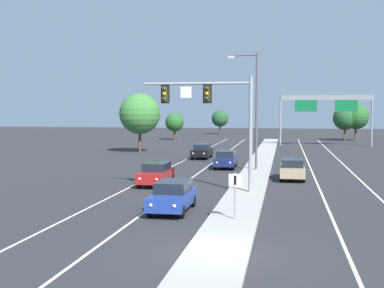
{
  "coord_description": "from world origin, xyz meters",
  "views": [
    {
      "loc": [
        2.39,
        -18.22,
        5.28
      ],
      "look_at": [
        -3.2,
        12.27,
        3.2
      ],
      "focal_mm": 47.61,
      "sensor_mm": 36.0,
      "label": 1
    }
  ],
  "objects_px": {
    "car_oncoming_black": "(202,151)",
    "tree_far_left_c": "(140,114)",
    "tree_far_right_c": "(356,117)",
    "car_oncoming_red": "(156,173)",
    "tree_far_left_b": "(220,118)",
    "street_lamp_median": "(254,104)",
    "car_receding_tan": "(292,169)",
    "car_oncoming_blue": "(173,196)",
    "highway_sign_gantry": "(326,104)",
    "median_sign_post": "(235,189)",
    "car_oncoming_navy": "(226,159)",
    "overhead_signal_mast": "(216,109)",
    "tree_far_left_a": "(175,122)",
    "tree_far_right_a": "(345,118)"
  },
  "relations": [
    {
      "from": "car_oncoming_black",
      "to": "tree_far_left_c",
      "type": "relative_size",
      "value": 0.61
    },
    {
      "from": "car_oncoming_black",
      "to": "tree_far_right_c",
      "type": "distance_m",
      "value": 42.05
    },
    {
      "from": "car_oncoming_red",
      "to": "tree_far_left_c",
      "type": "bearing_deg",
      "value": 108.57
    },
    {
      "from": "car_oncoming_red",
      "to": "tree_far_left_b",
      "type": "bearing_deg",
      "value": 93.87
    },
    {
      "from": "car_oncoming_black",
      "to": "street_lamp_median",
      "type": "bearing_deg",
      "value": -59.39
    },
    {
      "from": "car_receding_tan",
      "to": "car_oncoming_blue",
      "type": "bearing_deg",
      "value": -114.94
    },
    {
      "from": "highway_sign_gantry",
      "to": "car_oncoming_red",
      "type": "bearing_deg",
      "value": -109.11
    },
    {
      "from": "median_sign_post",
      "to": "tree_far_left_c",
      "type": "relative_size",
      "value": 0.3
    },
    {
      "from": "car_oncoming_navy",
      "to": "car_receding_tan",
      "type": "distance_m",
      "value": 8.92
    },
    {
      "from": "car_oncoming_red",
      "to": "tree_far_left_b",
      "type": "distance_m",
      "value": 75.62
    },
    {
      "from": "overhead_signal_mast",
      "to": "tree_far_left_c",
      "type": "height_order",
      "value": "same"
    },
    {
      "from": "median_sign_post",
      "to": "highway_sign_gantry",
      "type": "distance_m",
      "value": 54.14
    },
    {
      "from": "car_oncoming_blue",
      "to": "car_receding_tan",
      "type": "xyz_separation_m",
      "value": [
        6.27,
        13.48,
        0.0
      ]
    },
    {
      "from": "car_oncoming_red",
      "to": "highway_sign_gantry",
      "type": "xyz_separation_m",
      "value": [
        14.7,
        42.43,
        5.34
      ]
    },
    {
      "from": "car_oncoming_black",
      "to": "tree_far_left_b",
      "type": "xyz_separation_m",
      "value": [
        -5.09,
        55.33,
        2.61
      ]
    },
    {
      "from": "car_oncoming_black",
      "to": "highway_sign_gantry",
      "type": "height_order",
      "value": "highway_sign_gantry"
    },
    {
      "from": "tree_far_left_a",
      "to": "tree_far_right_c",
      "type": "bearing_deg",
      "value": 5.87
    },
    {
      "from": "median_sign_post",
      "to": "car_receding_tan",
      "type": "distance_m",
      "value": 15.77
    },
    {
      "from": "car_oncoming_navy",
      "to": "tree_far_left_b",
      "type": "height_order",
      "value": "tree_far_left_b"
    },
    {
      "from": "street_lamp_median",
      "to": "car_receding_tan",
      "type": "bearing_deg",
      "value": -56.92
    },
    {
      "from": "car_oncoming_navy",
      "to": "car_receding_tan",
      "type": "height_order",
      "value": "same"
    },
    {
      "from": "highway_sign_gantry",
      "to": "tree_far_left_c",
      "type": "bearing_deg",
      "value": -145.91
    },
    {
      "from": "median_sign_post",
      "to": "street_lamp_median",
      "type": "height_order",
      "value": "street_lamp_median"
    },
    {
      "from": "car_oncoming_red",
      "to": "tree_far_right_c",
      "type": "relative_size",
      "value": 0.7
    },
    {
      "from": "street_lamp_median",
      "to": "tree_far_right_a",
      "type": "xyz_separation_m",
      "value": [
        12.74,
        46.62,
        -1.92
      ]
    },
    {
      "from": "car_oncoming_navy",
      "to": "tree_far_left_a",
      "type": "distance_m",
      "value": 44.24
    },
    {
      "from": "highway_sign_gantry",
      "to": "tree_far_left_b",
      "type": "bearing_deg",
      "value": 120.97
    },
    {
      "from": "tree_far_right_a",
      "to": "median_sign_post",
      "type": "bearing_deg",
      "value": -100.43
    },
    {
      "from": "car_oncoming_blue",
      "to": "tree_far_right_a",
      "type": "xyz_separation_m",
      "value": [
        15.79,
        65.05,
        3.05
      ]
    },
    {
      "from": "car_oncoming_navy",
      "to": "tree_far_left_b",
      "type": "bearing_deg",
      "value": 97.74
    },
    {
      "from": "car_oncoming_black",
      "to": "highway_sign_gantry",
      "type": "relative_size",
      "value": 0.34
    },
    {
      "from": "tree_far_left_c",
      "to": "tree_far_right_a",
      "type": "distance_m",
      "value": 40.73
    },
    {
      "from": "tree_far_right_a",
      "to": "tree_far_right_c",
      "type": "bearing_deg",
      "value": 9.52
    },
    {
      "from": "tree_far_right_a",
      "to": "car_oncoming_black",
      "type": "bearing_deg",
      "value": -117.74
    },
    {
      "from": "tree_far_left_c",
      "to": "tree_far_right_c",
      "type": "bearing_deg",
      "value": 45.28
    },
    {
      "from": "car_oncoming_navy",
      "to": "tree_far_left_c",
      "type": "relative_size",
      "value": 0.61
    },
    {
      "from": "median_sign_post",
      "to": "tree_far_left_a",
      "type": "xyz_separation_m",
      "value": [
        -16.96,
        64.17,
        1.52
      ]
    },
    {
      "from": "street_lamp_median",
      "to": "tree_far_left_c",
      "type": "height_order",
      "value": "street_lamp_median"
    },
    {
      "from": "overhead_signal_mast",
      "to": "car_oncoming_blue",
      "type": "relative_size",
      "value": 1.61
    },
    {
      "from": "overhead_signal_mast",
      "to": "tree_far_right_a",
      "type": "distance_m",
      "value": 60.54
    },
    {
      "from": "car_oncoming_red",
      "to": "car_receding_tan",
      "type": "relative_size",
      "value": 1.0
    },
    {
      "from": "highway_sign_gantry",
      "to": "tree_far_left_a",
      "type": "xyz_separation_m",
      "value": [
        -25.04,
        10.83,
        -3.06
      ]
    },
    {
      "from": "car_receding_tan",
      "to": "tree_far_left_b",
      "type": "relative_size",
      "value": 0.85
    },
    {
      "from": "car_oncoming_red",
      "to": "car_oncoming_black",
      "type": "distance_m",
      "value": 20.08
    },
    {
      "from": "car_oncoming_black",
      "to": "tree_far_right_a",
      "type": "relative_size",
      "value": 0.76
    },
    {
      "from": "highway_sign_gantry",
      "to": "tree_far_right_c",
      "type": "relative_size",
      "value": 2.09
    },
    {
      "from": "tree_far_left_a",
      "to": "street_lamp_median",
      "type": "bearing_deg",
      "value": -69.24
    },
    {
      "from": "median_sign_post",
      "to": "tree_far_left_b",
      "type": "height_order",
      "value": "tree_far_left_b"
    },
    {
      "from": "tree_far_right_c",
      "to": "tree_far_right_a",
      "type": "bearing_deg",
      "value": -170.48
    },
    {
      "from": "street_lamp_median",
      "to": "tree_far_right_c",
      "type": "distance_m",
      "value": 49.16
    }
  ]
}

